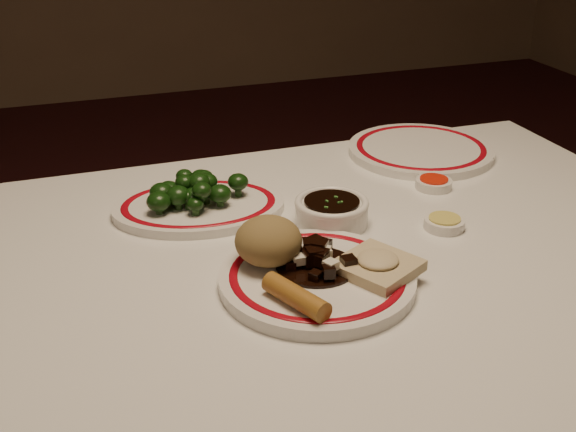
% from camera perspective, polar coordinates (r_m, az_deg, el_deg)
% --- Properties ---
extents(dining_table, '(1.20, 0.90, 0.75)m').
position_cam_1_polar(dining_table, '(1.11, 4.12, -7.28)').
color(dining_table, white).
rests_on(dining_table, ground).
extents(main_plate, '(0.29, 0.29, 0.02)m').
position_cam_1_polar(main_plate, '(0.98, 2.32, -4.97)').
color(main_plate, white).
rests_on(main_plate, dining_table).
extents(rice_mound, '(0.09, 0.09, 0.07)m').
position_cam_1_polar(rice_mound, '(0.99, -1.55, -1.98)').
color(rice_mound, olive).
rests_on(rice_mound, main_plate).
extents(spring_roll, '(0.06, 0.10, 0.03)m').
position_cam_1_polar(spring_roll, '(0.90, 0.63, -6.39)').
color(spring_roll, '#A16D27').
rests_on(spring_roll, main_plate).
extents(fried_wonton, '(0.13, 0.13, 0.03)m').
position_cam_1_polar(fried_wonton, '(0.99, 7.09, -3.84)').
color(fried_wonton, '#C8B78D').
rests_on(fried_wonton, main_plate).
extents(stirfry_heap, '(0.11, 0.11, 0.03)m').
position_cam_1_polar(stirfry_heap, '(0.99, 2.22, -3.32)').
color(stirfry_heap, black).
rests_on(stirfry_heap, main_plate).
extents(broccoli_plate, '(0.31, 0.28, 0.02)m').
position_cam_1_polar(broccoli_plate, '(1.20, -7.05, 0.76)').
color(broccoli_plate, white).
rests_on(broccoli_plate, dining_table).
extents(broccoli_pile, '(0.17, 0.12, 0.05)m').
position_cam_1_polar(broccoli_pile, '(1.19, -7.56, 2.08)').
color(broccoli_pile, '#23471C').
rests_on(broccoli_pile, broccoli_plate).
extents(soy_bowl, '(0.12, 0.12, 0.04)m').
position_cam_1_polar(soy_bowl, '(1.14, 3.46, 0.24)').
color(soy_bowl, white).
rests_on(soy_bowl, dining_table).
extents(sweet_sour_dish, '(0.06, 0.06, 0.02)m').
position_cam_1_polar(sweet_sour_dish, '(1.30, 11.43, 2.54)').
color(sweet_sour_dish, white).
rests_on(sweet_sour_dish, dining_table).
extents(mustard_dish, '(0.06, 0.06, 0.02)m').
position_cam_1_polar(mustard_dish, '(1.16, 12.24, -0.55)').
color(mustard_dish, white).
rests_on(mustard_dish, dining_table).
extents(far_plate, '(0.33, 0.33, 0.02)m').
position_cam_1_polar(far_plate, '(1.46, 10.44, 5.17)').
color(far_plate, white).
rests_on(far_plate, dining_table).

